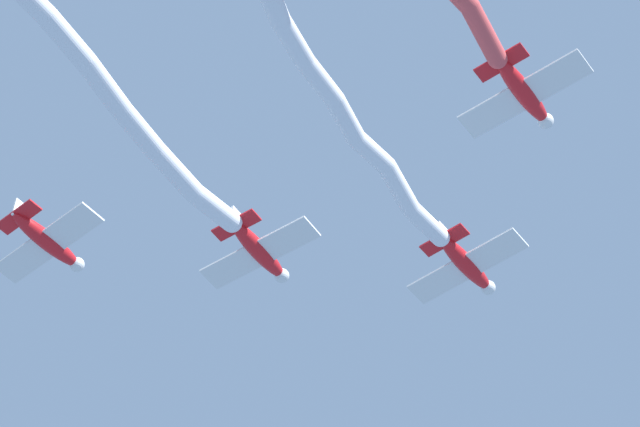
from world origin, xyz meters
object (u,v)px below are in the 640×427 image
object	(u,v)px
airplane_lead	(466,264)
airplane_slot	(48,241)
airplane_left_wing	(259,251)
airplane_right_wing	(524,92)

from	to	relation	value
airplane_lead	airplane_slot	size ratio (longest dim) A/B	1.00
airplane_left_wing	airplane_right_wing	size ratio (longest dim) A/B	1.02
airplane_left_wing	airplane_slot	bearing A→B (deg)	128.83
airplane_lead	airplane_left_wing	xyz separation A→B (m)	(0.20, 9.62, 0.00)
airplane_slot	airplane_lead	bearing A→B (deg)	-45.04
airplane_lead	airplane_left_wing	world-z (taller)	same
airplane_right_wing	airplane_slot	distance (m)	22.40
airplane_left_wing	airplane_right_wing	bearing A→B (deg)	-93.20
airplane_lead	airplane_right_wing	bearing A→B (deg)	-131.45
airplane_lead	airplane_right_wing	xyz separation A→B (m)	(-9.59, -0.82, 0.30)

